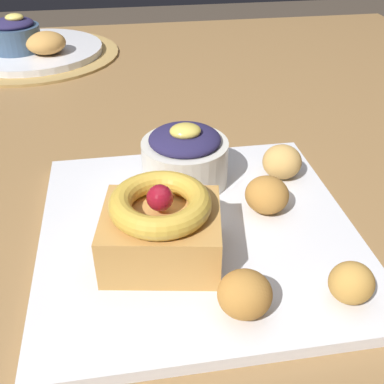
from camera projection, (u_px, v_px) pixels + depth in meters
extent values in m
cube|color=olive|center=(171.00, 146.00, 0.65)|extent=(1.21, 1.16, 0.04)
cylinder|color=olive|center=(333.00, 163.00, 1.32)|extent=(0.07, 0.07, 0.69)
cylinder|color=#AD894C|center=(34.00, 55.00, 0.91)|extent=(0.33, 0.33, 0.00)
cube|color=white|center=(195.00, 232.00, 0.46)|extent=(0.30, 0.30, 0.01)
cube|color=#C68E47|center=(162.00, 235.00, 0.40)|extent=(0.11, 0.10, 0.05)
torus|color=gold|center=(160.00, 203.00, 0.39)|extent=(0.10, 0.10, 0.02)
sphere|color=maroon|center=(160.00, 198.00, 0.38)|extent=(0.02, 0.02, 0.02)
cylinder|color=silver|center=(182.00, 162.00, 0.51)|extent=(0.09, 0.09, 0.05)
ellipsoid|color=#28234C|center=(182.00, 139.00, 0.49)|extent=(0.08, 0.08, 0.02)
ellipsoid|color=#E5CC56|center=(189.00, 131.00, 0.48)|extent=(0.03, 0.03, 0.01)
ellipsoid|color=#BC7F38|center=(267.00, 195.00, 0.47)|extent=(0.04, 0.04, 0.04)
ellipsoid|color=tan|center=(282.00, 162.00, 0.52)|extent=(0.04, 0.04, 0.04)
ellipsoid|color=gold|center=(351.00, 283.00, 0.37)|extent=(0.04, 0.03, 0.03)
ellipsoid|color=#BC7F38|center=(245.00, 294.00, 0.36)|extent=(0.04, 0.04, 0.04)
cylinder|color=white|center=(33.00, 51.00, 0.91)|extent=(0.27, 0.27, 0.01)
cylinder|color=#3D5675|center=(15.00, 38.00, 0.88)|extent=(0.10, 0.10, 0.05)
ellipsoid|color=#28234C|center=(12.00, 24.00, 0.86)|extent=(0.08, 0.08, 0.02)
ellipsoid|color=#EAD666|center=(14.00, 17.00, 0.85)|extent=(0.03, 0.03, 0.01)
ellipsoid|color=#C68E47|center=(46.00, 43.00, 0.86)|extent=(0.07, 0.07, 0.04)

